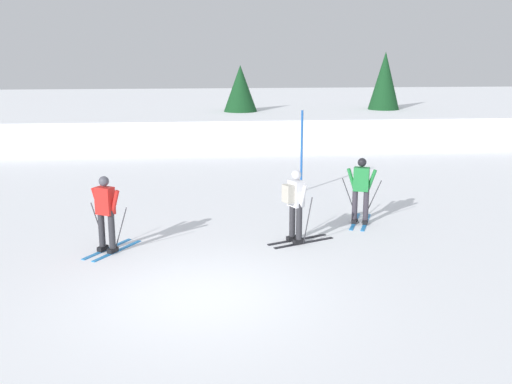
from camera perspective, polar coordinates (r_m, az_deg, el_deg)
The scene contains 8 objects.
ground_plane at distance 11.17m, azimuth -5.21°, elevation -9.76°, with size 120.00×120.00×0.00m, color white.
far_snow_ridge at distance 30.14m, azimuth -5.55°, elevation 6.21°, with size 80.00×8.58×1.39m, color white.
skier_white at distance 13.84m, azimuth 3.68°, elevation -1.01°, with size 1.61×1.00×1.71m.
skier_red at distance 13.58m, azimuth -13.90°, elevation -1.83°, with size 1.16×1.55×1.71m.
skier_green at distance 15.57m, azimuth 9.81°, elevation 0.29°, with size 0.96×1.62×1.71m.
trail_marker_pole at distance 18.88m, azimuth 4.29°, elevation 3.81°, with size 0.07×0.07×2.54m, color #1E56AD.
conifer_far_left at distance 31.62m, azimuth 11.93°, elevation 9.68°, with size 1.86×1.86×4.25m.
conifer_far_right at distance 29.91m, azimuth -1.48°, elevation 9.08°, with size 2.09×2.09×3.62m.
Camera 1 is at (0.00, -10.29, 4.36)m, focal length 42.67 mm.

